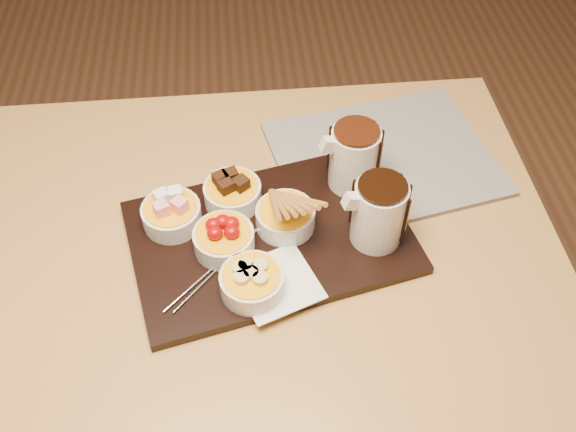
{
  "coord_description": "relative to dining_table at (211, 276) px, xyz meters",
  "views": [
    {
      "loc": [
        0.07,
        -0.69,
        1.6
      ],
      "look_at": [
        0.14,
        -0.01,
        0.81
      ],
      "focal_mm": 40.0,
      "sensor_mm": 36.0,
      "label": 1
    }
  ],
  "objects": [
    {
      "name": "pitcher_dark_chocolate",
      "position": [
        0.28,
        -0.03,
        0.18
      ],
      "size": [
        0.1,
        0.1,
        0.12
      ],
      "primitive_type": "cylinder",
      "rotation": [
        0.0,
        0.0,
        0.22
      ],
      "color": "silver",
      "rests_on": "serving_board"
    },
    {
      "name": "fondue_skewers",
      "position": [
        0.03,
        -0.05,
        0.12
      ],
      "size": [
        0.2,
        0.21,
        0.01
      ],
      "primitive_type": null,
      "rotation": [
        0.0,
        0.0,
        -0.79
      ],
      "color": "silver",
      "rests_on": "serving_board"
    },
    {
      "name": "serving_board",
      "position": [
        0.11,
        -0.01,
        0.11
      ],
      "size": [
        0.51,
        0.39,
        0.02
      ],
      "primitive_type": "cube",
      "rotation": [
        0.0,
        0.0,
        0.22
      ],
      "color": "black",
      "rests_on": "dining_table"
    },
    {
      "name": "ground",
      "position": [
        0.0,
        0.0,
        -0.65
      ],
      "size": [
        5.0,
        5.0,
        0.0
      ],
      "primitive_type": "plane",
      "color": "brown",
      "rests_on": "ground"
    },
    {
      "name": "bowl_cake",
      "position": [
        0.05,
        0.07,
        0.14
      ],
      "size": [
        0.1,
        0.1,
        0.04
      ],
      "primitive_type": "cylinder",
      "color": "silver",
      "rests_on": "serving_board"
    },
    {
      "name": "bowl_biscotti",
      "position": [
        0.14,
        0.01,
        0.14
      ],
      "size": [
        0.1,
        0.1,
        0.04
      ],
      "primitive_type": "cylinder",
      "color": "silver",
      "rests_on": "serving_board"
    },
    {
      "name": "newspaper",
      "position": [
        0.34,
        0.17,
        0.1
      ],
      "size": [
        0.45,
        0.39,
        0.01
      ],
      "primitive_type": "cube",
      "rotation": [
        0.0,
        0.0,
        0.2
      ],
      "color": "beige",
      "rests_on": "dining_table"
    },
    {
      "name": "napkin",
      "position": [
        0.11,
        -0.11,
        0.12
      ],
      "size": [
        0.15,
        0.15,
        0.0
      ],
      "primitive_type": "cube",
      "rotation": [
        0.0,
        0.0,
        0.36
      ],
      "color": "white",
      "rests_on": "serving_board"
    },
    {
      "name": "bowl_marshmallows",
      "position": [
        -0.05,
        0.03,
        0.14
      ],
      "size": [
        0.1,
        0.1,
        0.04
      ],
      "primitive_type": "cylinder",
      "color": "silver",
      "rests_on": "serving_board"
    },
    {
      "name": "pitcher_milk_chocolate",
      "position": [
        0.26,
        0.1,
        0.18
      ],
      "size": [
        0.1,
        0.1,
        0.12
      ],
      "primitive_type": "cylinder",
      "rotation": [
        0.0,
        0.0,
        0.22
      ],
      "color": "silver",
      "rests_on": "serving_board"
    },
    {
      "name": "bowl_bananas",
      "position": [
        0.07,
        -0.12,
        0.14
      ],
      "size": [
        0.1,
        0.1,
        0.04
      ],
      "primitive_type": "cylinder",
      "color": "silver",
      "rests_on": "serving_board"
    },
    {
      "name": "dining_table",
      "position": [
        0.0,
        0.0,
        0.0
      ],
      "size": [
        1.2,
        0.8,
        0.75
      ],
      "color": "#B68743",
      "rests_on": "ground"
    },
    {
      "name": "bowl_strawberries",
      "position": [
        0.03,
        -0.03,
        0.14
      ],
      "size": [
        0.1,
        0.1,
        0.04
      ],
      "primitive_type": "cylinder",
      "color": "silver",
      "rests_on": "serving_board"
    }
  ]
}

